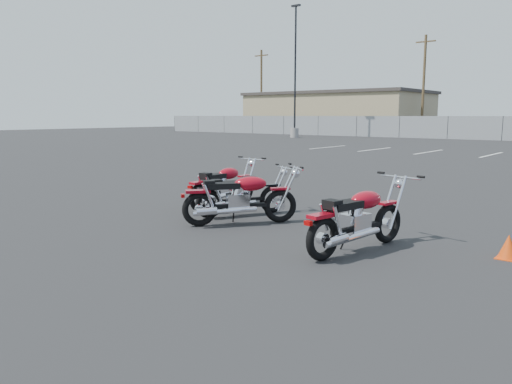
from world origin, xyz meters
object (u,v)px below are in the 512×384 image
Objects in this scene: motorcycle_front_red at (223,186)px; motorcycle_third_red at (240,198)px; motorcycle_second_black at (241,194)px; motorcycle_rear_red at (358,219)px.

motorcycle_front_red is 1.07× the size of motorcycle_third_red.
motorcycle_third_red is (0.49, -0.60, 0.04)m from motorcycle_second_black.
motorcycle_third_red is (1.37, -1.07, 0.02)m from motorcycle_front_red.
motorcycle_rear_red reaches higher than motorcycle_front_red.
motorcycle_rear_red is (2.38, -0.29, -0.00)m from motorcycle_third_red.
motorcycle_second_black is 0.97× the size of motorcycle_third_red.
motorcycle_rear_red is at bearing -17.28° from motorcycle_second_black.
motorcycle_second_black is 0.87× the size of motorcycle_rear_red.
motorcycle_front_red is 1.74m from motorcycle_third_red.
motorcycle_second_black is 3.00m from motorcycle_rear_red.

